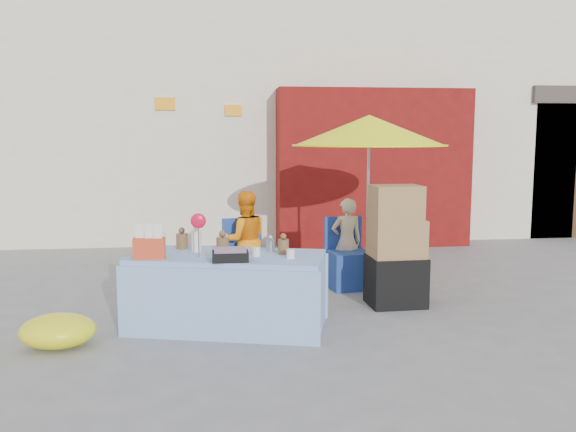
{
  "coord_description": "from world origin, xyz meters",
  "views": [
    {
      "loc": [
        -0.44,
        -5.69,
        1.84
      ],
      "look_at": [
        0.33,
        0.6,
        1.0
      ],
      "focal_mm": 38.0,
      "sensor_mm": 36.0,
      "label": 1
    }
  ],
  "objects": [
    {
      "name": "umbrella",
      "position": [
        1.47,
        1.7,
        1.89
      ],
      "size": [
        1.9,
        1.9,
        2.09
      ],
      "color": "gray",
      "rests_on": "ground"
    },
    {
      "name": "chair_left",
      "position": [
        -0.08,
        1.41,
        0.26
      ],
      "size": [
        0.54,
        0.53,
        0.85
      ],
      "rotation": [
        0.0,
        0.0,
        0.14
      ],
      "color": "navy",
      "rests_on": "ground"
    },
    {
      "name": "ground",
      "position": [
        0.0,
        0.0,
        0.0
      ],
      "size": [
        80.0,
        80.0,
        0.0
      ],
      "primitive_type": "plane",
      "color": "slate",
      "rests_on": "ground"
    },
    {
      "name": "vendor_beige",
      "position": [
        1.17,
        1.55,
        0.54
      ],
      "size": [
        0.43,
        0.31,
        1.08
      ],
      "primitive_type": "imported",
      "rotation": [
        0.0,
        0.0,
        3.28
      ],
      "color": "beige",
      "rests_on": "ground"
    },
    {
      "name": "tarp_bundle",
      "position": [
        -1.81,
        -0.35,
        0.15
      ],
      "size": [
        0.72,
        0.61,
        0.3
      ],
      "primitive_type": "ellipsoid",
      "rotation": [
        0.0,
        0.0,
        -0.14
      ],
      "color": "yellow",
      "rests_on": "ground"
    },
    {
      "name": "vendor_orange",
      "position": [
        -0.08,
        1.55,
        0.59
      ],
      "size": [
        0.63,
        0.52,
        1.18
      ],
      "primitive_type": "imported",
      "rotation": [
        0.0,
        0.0,
        3.28
      ],
      "color": "orange",
      "rests_on": "ground"
    },
    {
      "name": "box_stack",
      "position": [
        1.51,
        0.59,
        0.61
      ],
      "size": [
        0.61,
        0.51,
        1.31
      ],
      "rotation": [
        0.0,
        0.0,
        0.04
      ],
      "color": "black",
      "rests_on": "ground"
    },
    {
      "name": "backdrop",
      "position": [
        0.52,
        7.52,
        3.1
      ],
      "size": [
        14.0,
        8.0,
        7.8
      ],
      "color": "silver",
      "rests_on": "ground"
    },
    {
      "name": "market_table",
      "position": [
        -0.33,
        0.04,
        0.37
      ],
      "size": [
        2.02,
        1.32,
        1.12
      ],
      "rotation": [
        0.0,
        0.0,
        -0.26
      ],
      "color": "#849DD3",
      "rests_on": "ground"
    },
    {
      "name": "chair_right",
      "position": [
        1.17,
        1.41,
        0.26
      ],
      "size": [
        0.54,
        0.53,
        0.85
      ],
      "rotation": [
        0.0,
        0.0,
        0.14
      ],
      "color": "navy",
      "rests_on": "ground"
    }
  ]
}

